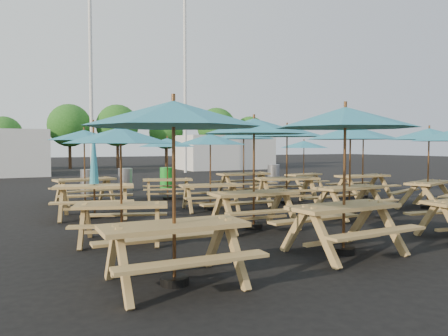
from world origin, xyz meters
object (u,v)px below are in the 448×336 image
picnic_unit_7 (167,146)px  picnic_unit_6 (210,143)px  picnic_unit_0 (173,123)px  waste_bin_3 (274,174)px  picnic_unit_15 (304,147)px  waste_bin_1 (125,179)px  picnic_unit_10 (287,135)px  picnic_unit_14 (363,137)px  picnic_unit_3 (84,139)px  picnic_unit_2 (94,178)px  waste_bin_0 (88,181)px  picnic_unit_1 (121,141)px  picnic_unit_4 (345,125)px  picnic_unit_13 (429,138)px  picnic_unit_11 (244,138)px  picnic_unit_9 (350,138)px  picnic_unit_5 (254,132)px  waste_bin_2 (167,178)px

picnic_unit_7 → picnic_unit_6: bearing=-68.6°
picnic_unit_0 → waste_bin_3: (9.73, 12.26, -1.68)m
picnic_unit_0 → picnic_unit_15: 12.64m
waste_bin_1 → waste_bin_3: (7.24, 0.04, 0.00)m
picnic_unit_10 → picnic_unit_14: bearing=13.5°
picnic_unit_0 → picnic_unit_3: 9.02m
waste_bin_1 → waste_bin_3: same height
picnic_unit_2 → picnic_unit_7: size_ratio=1.01×
waste_bin_0 → picnic_unit_1: bearing=-96.0°
picnic_unit_0 → picnic_unit_6: 6.73m
picnic_unit_6 → picnic_unit_10: size_ratio=0.85×
picnic_unit_1 → waste_bin_3: 13.62m
picnic_unit_4 → picnic_unit_13: (5.92, 2.94, -0.13)m
picnic_unit_6 → waste_bin_1: 6.58m
picnic_unit_10 → picnic_unit_11: (0.00, 2.76, -0.04)m
waste_bin_0 → picnic_unit_3: bearing=-101.6°
waste_bin_1 → picnic_unit_15: bearing=-27.1°
picnic_unit_4 → picnic_unit_10: (2.86, 5.70, -0.02)m
picnic_unit_9 → waste_bin_3: (3.72, 9.13, -1.59)m
picnic_unit_13 → picnic_unit_2: bearing=142.6°
picnic_unit_4 → picnic_unit_13: 6.61m
picnic_unit_0 → picnic_unit_4: (3.17, 0.24, 0.06)m
picnic_unit_1 → picnic_unit_3: (0.35, 6.17, 0.13)m
picnic_unit_7 → picnic_unit_14: 6.78m
picnic_unit_5 → picnic_unit_9: bearing=7.8°
picnic_unit_3 → picnic_unit_14: picnic_unit_14 is taller
waste_bin_0 → picnic_unit_5: bearing=-77.8°
picnic_unit_6 → picnic_unit_14: (5.89, 0.03, 0.22)m
picnic_unit_10 → picnic_unit_13: picnic_unit_10 is taller
picnic_unit_3 → waste_bin_0: (0.62, 3.03, -1.60)m
picnic_unit_0 → picnic_unit_1: (0.00, 2.84, -0.21)m
picnic_unit_6 → waste_bin_1: (-0.82, 6.36, -1.46)m
picnic_unit_2 → picnic_unit_15: picnic_unit_2 is taller
picnic_unit_13 → picnic_unit_10: bearing=118.0°
picnic_unit_9 → picnic_unit_1: bearing=179.4°
picnic_unit_7 → picnic_unit_15: size_ratio=1.09×
picnic_unit_5 → waste_bin_1: bearing=96.0°
picnic_unit_1 → picnic_unit_5: picnic_unit_5 is taller
picnic_unit_6 → picnic_unit_1: bearing=-126.5°
picnic_unit_5 → picnic_unit_0: bearing=-132.7°
picnic_unit_2 → waste_bin_2: 7.34m
picnic_unit_9 → picnic_unit_10: 2.82m
picnic_unit_1 → picnic_unit_7: 6.59m
picnic_unit_13 → picnic_unit_4: bearing=-173.5°
picnic_unit_1 → waste_bin_1: 9.81m
picnic_unit_6 → picnic_unit_11: 3.94m
picnic_unit_3 → picnic_unit_4: size_ratio=1.02×
picnic_unit_10 → picnic_unit_11: size_ratio=1.18×
picnic_unit_11 → picnic_unit_13: picnic_unit_11 is taller
picnic_unit_13 → picnic_unit_14: bearing=67.7°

